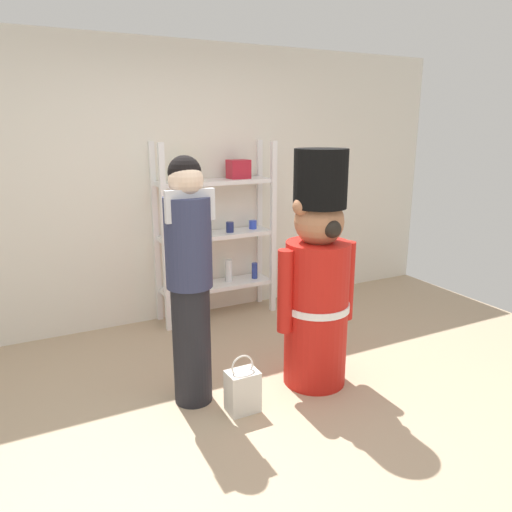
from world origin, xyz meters
The scene contains 6 objects.
ground_plane centered at (0.00, 0.00, 0.00)m, with size 6.40×6.40×0.00m, color tan.
back_wall centered at (0.00, 2.20, 1.30)m, with size 6.40×0.12×2.60m, color silver.
merchandise_shelf centered at (0.52, 1.98, 0.89)m, with size 1.15×0.35×1.71m.
teddy_bear_guard centered at (0.64, 0.42, 0.78)m, with size 0.63×0.47×1.70m.
person_shopper centered at (-0.25, 0.58, 0.90)m, with size 0.32×0.30×1.67m.
shopping_bag centered at (-0.01, 0.30, 0.15)m, with size 0.21×0.16×0.40m.
Camera 1 is at (-1.26, -2.32, 1.84)m, focal length 34.30 mm.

